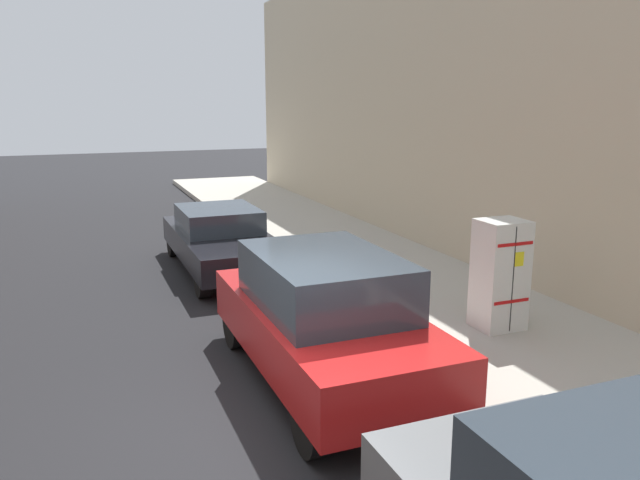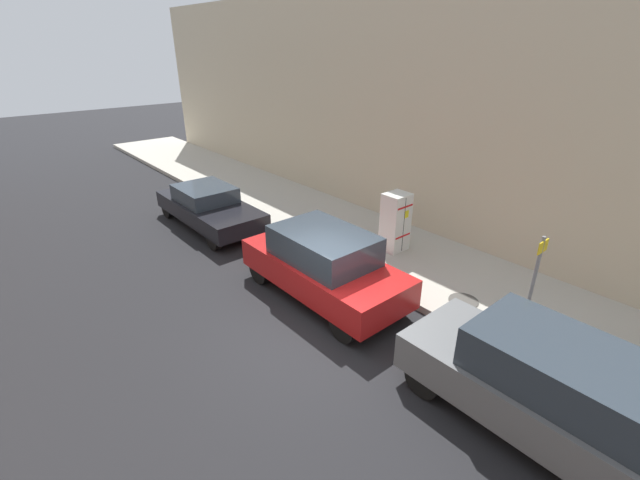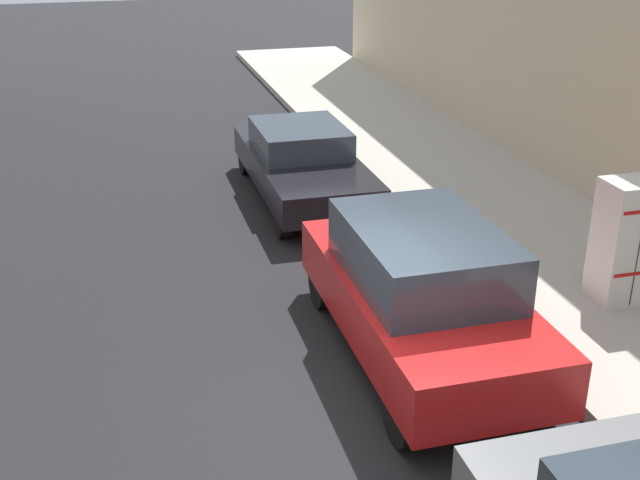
{
  "view_description": "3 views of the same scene",
  "coord_description": "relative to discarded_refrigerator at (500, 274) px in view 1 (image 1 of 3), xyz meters",
  "views": [
    {
      "loc": [
        1.89,
        6.15,
        3.72
      ],
      "look_at": [
        -2.17,
        -3.95,
        1.24
      ],
      "focal_mm": 35.0,
      "sensor_mm": 36.0,
      "label": 1
    },
    {
      "loc": [
        4.93,
        5.85,
        5.79
      ],
      "look_at": [
        -1.94,
        -2.21,
        0.89
      ],
      "focal_mm": 24.0,
      "sensor_mm": 36.0,
      "label": 2
    },
    {
      "loc": [
        2.42,
        7.08,
        5.38
      ],
      "look_at": [
        0.1,
        -1.46,
        1.55
      ],
      "focal_mm": 45.0,
      "sensor_mm": 36.0,
      "label": 3
    }
  ],
  "objects": [
    {
      "name": "manhole_cover",
      "position": [
        0.91,
        2.97,
        -0.86
      ],
      "size": [
        0.7,
        0.7,
        0.02
      ],
      "primitive_type": "cylinder",
      "color": "#47443F",
      "rests_on": "sidewalk_slab"
    },
    {
      "name": "sidewalk_slab",
      "position": [
        -0.0,
        1.48,
        -0.95
      ],
      "size": [
        3.72,
        44.0,
        0.18
      ],
      "primitive_type": "cube",
      "color": "#B2ADA0",
      "rests_on": "ground"
    },
    {
      "name": "ground_plane",
      "position": [
        4.2,
        1.48,
        -1.04
      ],
      "size": [
        80.0,
        80.0,
        0.0
      ],
      "primitive_type": "plane",
      "color": "black"
    },
    {
      "name": "parked_suv_red",
      "position": [
        3.13,
        0.42,
        -0.13
      ],
      "size": [
        1.9,
        4.43,
        1.76
      ],
      "color": "red",
      "rests_on": "ground"
    },
    {
      "name": "parked_sedan_dark",
      "position": [
        3.13,
        -5.58,
        -0.33
      ],
      "size": [
        1.85,
        4.65,
        1.37
      ],
      "color": "black",
      "rests_on": "ground"
    },
    {
      "name": "discarded_refrigerator",
      "position": [
        0.0,
        0.0,
        0.0
      ],
      "size": [
        0.71,
        0.63,
        1.73
      ],
      "color": "silver",
      "rests_on": "sidewalk_slab"
    }
  ]
}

